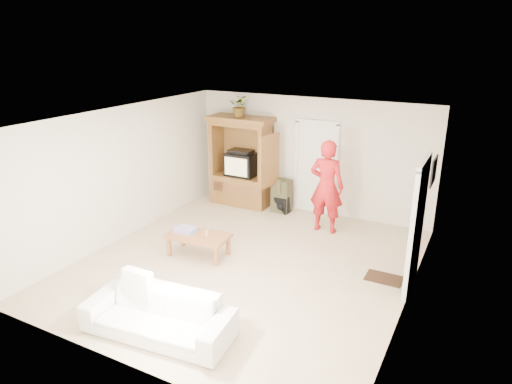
# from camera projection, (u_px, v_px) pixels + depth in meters

# --- Properties ---
(floor) EXTENTS (6.00, 6.00, 0.00)m
(floor) POSITION_uv_depth(u_px,v_px,m) (246.00, 264.00, 8.14)
(floor) COLOR tan
(floor) RESTS_ON ground
(ceiling) EXTENTS (6.00, 6.00, 0.00)m
(ceiling) POSITION_uv_depth(u_px,v_px,m) (245.00, 118.00, 7.29)
(ceiling) COLOR white
(ceiling) RESTS_ON floor
(wall_back) EXTENTS (5.50, 0.00, 5.50)m
(wall_back) POSITION_uv_depth(u_px,v_px,m) (310.00, 156.00, 10.23)
(wall_back) COLOR silver
(wall_back) RESTS_ON floor
(wall_front) EXTENTS (5.50, 0.00, 5.50)m
(wall_front) POSITION_uv_depth(u_px,v_px,m) (119.00, 272.00, 5.20)
(wall_front) COLOR silver
(wall_front) RESTS_ON floor
(wall_left) EXTENTS (0.00, 6.00, 6.00)m
(wall_left) POSITION_uv_depth(u_px,v_px,m) (123.00, 173.00, 8.92)
(wall_left) COLOR silver
(wall_left) RESTS_ON floor
(wall_right) EXTENTS (0.00, 6.00, 6.00)m
(wall_right) POSITION_uv_depth(u_px,v_px,m) (414.00, 225.00, 6.51)
(wall_right) COLOR silver
(wall_right) RESTS_ON floor
(armoire) EXTENTS (1.82, 1.14, 2.10)m
(armoire) POSITION_uv_depth(u_px,v_px,m) (242.00, 167.00, 10.76)
(armoire) COLOR brown
(armoire) RESTS_ON floor
(door_back) EXTENTS (0.85, 0.05, 2.04)m
(door_back) POSITION_uv_depth(u_px,v_px,m) (316.00, 169.00, 10.23)
(door_back) COLOR white
(door_back) RESTS_ON floor
(doorway_right) EXTENTS (0.05, 0.90, 2.04)m
(doorway_right) POSITION_uv_depth(u_px,v_px,m) (417.00, 227.00, 7.11)
(doorway_right) COLOR black
(doorway_right) RESTS_ON floor
(framed_picture) EXTENTS (0.03, 0.60, 0.48)m
(framed_picture) POSITION_uv_depth(u_px,v_px,m) (434.00, 171.00, 8.01)
(framed_picture) COLOR black
(framed_picture) RESTS_ON wall_right
(doormat) EXTENTS (0.60, 0.40, 0.02)m
(doormat) POSITION_uv_depth(u_px,v_px,m) (384.00, 278.00, 7.63)
(doormat) COLOR #382316
(doormat) RESTS_ON floor
(plant) EXTENTS (0.54, 0.49, 0.50)m
(plant) POSITION_uv_depth(u_px,v_px,m) (240.00, 106.00, 10.28)
(plant) COLOR #4C7238
(plant) RESTS_ON armoire
(man) EXTENTS (0.71, 0.47, 1.93)m
(man) POSITION_uv_depth(u_px,v_px,m) (327.00, 187.00, 9.21)
(man) COLOR red
(man) RESTS_ON floor
(sofa) EXTENTS (2.12, 1.00, 0.60)m
(sofa) POSITION_uv_depth(u_px,v_px,m) (158.00, 315.00, 6.13)
(sofa) COLOR white
(sofa) RESTS_ON floor
(coffee_table) EXTENTS (1.17, 0.70, 0.42)m
(coffee_table) POSITION_uv_depth(u_px,v_px,m) (198.00, 237.00, 8.33)
(coffee_table) COLOR #9F6737
(coffee_table) RESTS_ON floor
(towel) EXTENTS (0.38, 0.28, 0.08)m
(towel) POSITION_uv_depth(u_px,v_px,m) (185.00, 230.00, 8.42)
(towel) COLOR #F0509F
(towel) RESTS_ON coffee_table
(candle) EXTENTS (0.08, 0.08, 0.10)m
(candle) POSITION_uv_depth(u_px,v_px,m) (207.00, 233.00, 8.27)
(candle) COLOR tan
(candle) RESTS_ON coffee_table
(backpack_black) EXTENTS (0.34, 0.24, 0.38)m
(backpack_black) POSITION_uv_depth(u_px,v_px,m) (282.00, 205.00, 10.39)
(backpack_black) COLOR black
(backpack_black) RESTS_ON floor
(backpack_olive) EXTENTS (0.43, 0.32, 0.77)m
(backpack_olive) POSITION_uv_depth(u_px,v_px,m) (282.00, 196.00, 10.41)
(backpack_olive) COLOR #47442B
(backpack_olive) RESTS_ON floor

